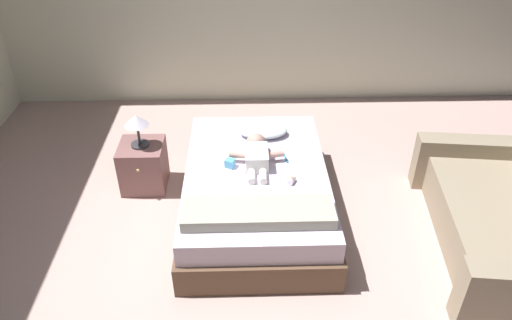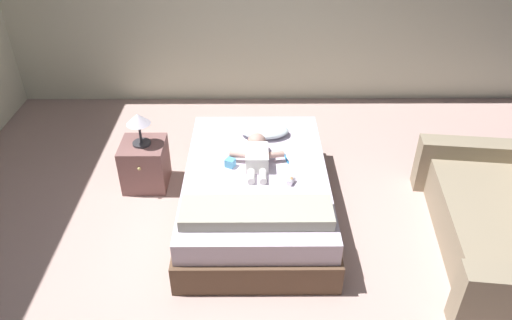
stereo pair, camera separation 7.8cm
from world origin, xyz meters
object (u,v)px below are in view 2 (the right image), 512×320
Objects in this scene: lamp at (138,122)px; pillow at (264,131)px; toothbrush at (286,158)px; toy_block at (230,163)px; nightstand at (145,164)px; baby_bottle at (291,180)px; bed at (256,191)px; baby at (257,154)px.

pillow is at bearing 7.02° from lamp.
toy_block is (-0.49, -0.12, 0.03)m from toothbrush.
baby_bottle reaches higher than nightstand.
baby is at bearing 86.71° from bed.
baby_bottle is at bearing -34.53° from bed.
bed is 0.36m from toy_block.
pillow is 1.18m from lamp.
toothbrush is 0.51m from toy_block.
pillow is 0.61m from toy_block.
lamp is at bearing -172.98° from pillow.
bed is at bearing 145.47° from baby_bottle.
bed reaches higher than nightstand.
baby is 1.90× the size of lamp.
bed is 1.25m from lamp.
nightstand is at bearing 157.99° from bed.
nightstand is 0.97m from toy_block.
toothbrush is 0.34× the size of nightstand.
baby_bottle is (0.51, -0.25, -0.01)m from toy_block.
lamp is (0.00, 0.00, 0.47)m from nightstand.
pillow reaches higher than toy_block.
nightstand is 0.47m from lamp.
nightstand is 4.64× the size of baby_bottle.
pillow is at bearing 59.63° from toy_block.
bed is 3.20× the size of baby.
toothbrush is at bearing -11.08° from nightstand.
baby is at bearing 129.92° from baby_bottle.
lamp reaches higher than baby_bottle.
bed is at bearing -98.29° from pillow.
toothbrush is at bearing -11.09° from lamp.
bed is at bearing -12.74° from toy_block.
baby is 0.44m from baby_bottle.
pillow is at bearing 114.38° from toothbrush.
baby_bottle is (0.02, -0.37, 0.02)m from toothbrush.
nightstand is (-1.15, -0.14, -0.29)m from pillow.
lamp is 3.24× the size of baby_bottle.
pillow is 0.45m from toothbrush.
nightstand is at bearing -172.98° from pillow.
toy_block reaches higher than bed.
baby_bottle is at bearing -24.92° from nightstand.
nightstand is at bearing -90.00° from lamp.
toy_block is at bearing -166.22° from toothbrush.
lamp is at bearing 164.67° from baby.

